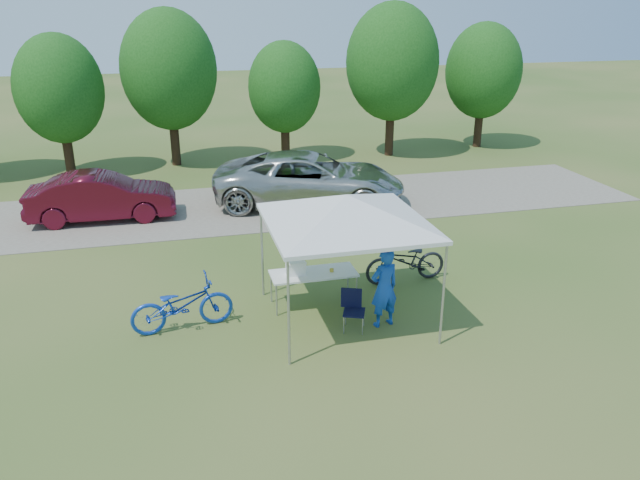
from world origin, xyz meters
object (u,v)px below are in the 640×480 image
object	(u,v)px
folding_table	(313,274)
bike_blue	(182,305)
sedan	(102,197)
bike_dark	(406,261)
minivan	(310,179)
folding_chair	(353,306)
cyclist	(384,288)
cooler	(296,268)

from	to	relation	value
folding_table	bike_blue	xyz separation A→B (m)	(-2.84, -0.41, -0.18)
bike_blue	sedan	bearing A→B (deg)	7.54
bike_dark	minivan	size ratio (longest dim) A/B	0.33
bike_blue	minivan	size ratio (longest dim) A/B	0.34
minivan	bike_dark	bearing A→B (deg)	-155.99
folding_chair	cyclist	world-z (taller)	cyclist
cooler	sedan	distance (m)	8.41
cyclist	folding_table	bearing A→B (deg)	-60.11
cyclist	bike_blue	world-z (taller)	cyclist
cyclist	sedan	distance (m)	10.33
folding_table	bike_blue	distance (m)	2.88
bike_blue	minivan	world-z (taller)	minivan
cooler	sedan	bearing A→B (deg)	122.42
folding_chair	bike_dark	bearing A→B (deg)	66.40
sedan	cyclist	bearing A→B (deg)	-142.82
folding_chair	bike_dark	xyz separation A→B (m)	(1.87, 1.84, 0.03)
cyclist	minivan	world-z (taller)	minivan
bike_blue	minivan	xyz separation A→B (m)	(4.40, 7.40, 0.32)
folding_table	cyclist	bearing A→B (deg)	-46.84
bike_dark	minivan	xyz separation A→B (m)	(-0.85, 6.36, 0.34)
cyclist	cooler	bearing A→B (deg)	-51.96
bike_blue	sedan	world-z (taller)	sedan
folding_chair	bike_blue	distance (m)	3.46
cyclist	minivan	distance (m)	8.25
folding_chair	sedan	xyz separation A→B (m)	(-5.43, 8.31, 0.24)
folding_table	bike_dark	world-z (taller)	bike_dark
folding_chair	bike_dark	distance (m)	2.63
sedan	bike_dark	bearing A→B (deg)	-130.38
cyclist	sedan	bearing A→B (deg)	-67.24
bike_blue	bike_dark	distance (m)	5.35
folding_chair	sedan	bearing A→B (deg)	145.01
sedan	folding_chair	bearing A→B (deg)	-145.69
bike_dark	bike_blue	bearing A→B (deg)	-81.46
bike_dark	folding_chair	bearing A→B (deg)	-48.18
folding_table	sedan	world-z (taller)	sedan
cyclist	bike_dark	world-z (taller)	cyclist
folding_chair	bike_blue	world-z (taller)	bike_blue
folding_table	bike_dark	xyz separation A→B (m)	(2.40, 0.63, -0.20)
folding_chair	cyclist	bearing A→B (deg)	18.00
cyclist	sedan	size ratio (longest dim) A/B	0.39
bike_dark	cooler	bearing A→B (deg)	-80.02
cyclist	minivan	bearing A→B (deg)	-105.91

